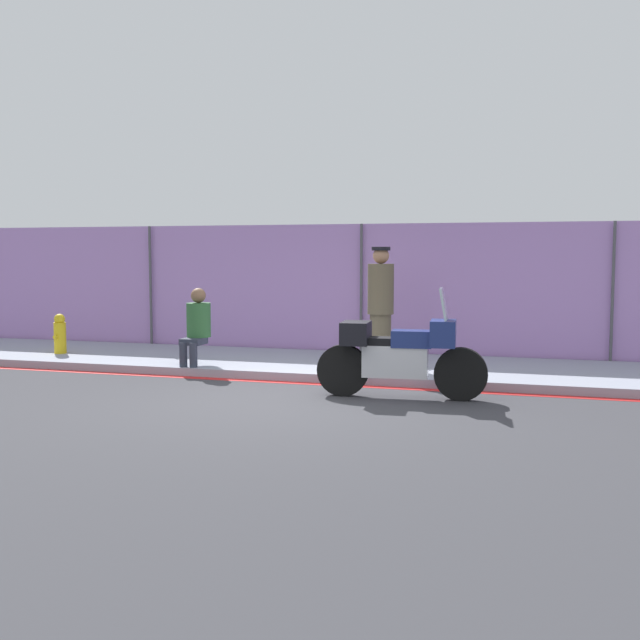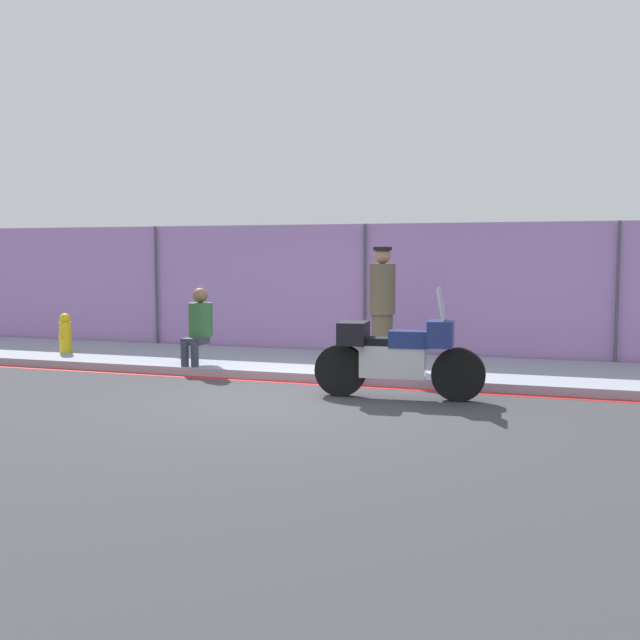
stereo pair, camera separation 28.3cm
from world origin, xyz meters
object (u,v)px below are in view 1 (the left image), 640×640
object	(u,v)px
motorcycle	(400,354)
person_seated_on_curb	(197,323)
fire_hydrant	(60,334)
officer_standing	(381,304)

from	to	relation	value
motorcycle	person_seated_on_curb	bearing A→B (deg)	156.41
motorcycle	fire_hydrant	distance (m)	6.63
motorcycle	officer_standing	xyz separation A→B (m)	(-0.69, 2.09, 0.50)
motorcycle	officer_standing	bearing A→B (deg)	103.93
fire_hydrant	person_seated_on_curb	bearing A→B (deg)	-9.86
officer_standing	person_seated_on_curb	xyz separation A→B (m)	(-2.79, -0.88, -0.29)
motorcycle	officer_standing	distance (m)	2.26
fire_hydrant	motorcycle	bearing A→B (deg)	-15.04
person_seated_on_curb	fire_hydrant	size ratio (longest dim) A/B	1.73
motorcycle	person_seated_on_curb	distance (m)	3.70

